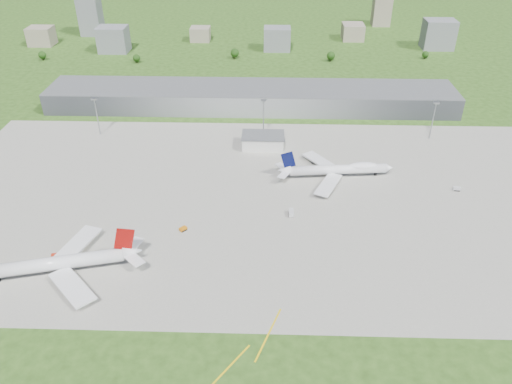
{
  "coord_description": "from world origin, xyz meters",
  "views": [
    {
      "loc": [
        14.23,
        -185.98,
        147.94
      ],
      "look_at": [
        7.62,
        31.57,
        9.0
      ],
      "focal_mm": 35.0,
      "sensor_mm": 36.0,
      "label": 1
    }
  ],
  "objects_px": {
    "airliner_red_twin": "(60,263)",
    "fire_truck": "(61,257)",
    "van_white_far": "(457,189)",
    "van_white_near": "(291,213)",
    "tug_yellow": "(183,229)",
    "airliner_blue_quad": "(338,170)"
  },
  "relations": [
    {
      "from": "airliner_red_twin",
      "to": "van_white_far",
      "type": "height_order",
      "value": "airliner_red_twin"
    },
    {
      "from": "van_white_near",
      "to": "van_white_far",
      "type": "relative_size",
      "value": 1.3
    },
    {
      "from": "fire_truck",
      "to": "tug_yellow",
      "type": "distance_m",
      "value": 57.18
    },
    {
      "from": "airliner_red_twin",
      "to": "airliner_blue_quad",
      "type": "distance_m",
      "value": 155.82
    },
    {
      "from": "van_white_near",
      "to": "fire_truck",
      "type": "bearing_deg",
      "value": 108.97
    },
    {
      "from": "airliner_red_twin",
      "to": "fire_truck",
      "type": "relative_size",
      "value": 8.82
    },
    {
      "from": "airliner_blue_quad",
      "to": "fire_truck",
      "type": "height_order",
      "value": "airliner_blue_quad"
    },
    {
      "from": "fire_truck",
      "to": "van_white_far",
      "type": "relative_size",
      "value": 1.92
    },
    {
      "from": "van_white_near",
      "to": "airliner_red_twin",
      "type": "bearing_deg",
      "value": 113.52
    },
    {
      "from": "fire_truck",
      "to": "van_white_far",
      "type": "bearing_deg",
      "value": 4.16
    },
    {
      "from": "fire_truck",
      "to": "tug_yellow",
      "type": "height_order",
      "value": "fire_truck"
    },
    {
      "from": "airliner_red_twin",
      "to": "airliner_blue_quad",
      "type": "xyz_separation_m",
      "value": [
        129.75,
        86.29,
        -0.45
      ]
    },
    {
      "from": "airliner_blue_quad",
      "to": "tug_yellow",
      "type": "xyz_separation_m",
      "value": [
        -81.33,
        -54.25,
        -3.91
      ]
    },
    {
      "from": "tug_yellow",
      "to": "van_white_near",
      "type": "bearing_deg",
      "value": -28.94
    },
    {
      "from": "fire_truck",
      "to": "tug_yellow",
      "type": "xyz_separation_m",
      "value": [
        51.96,
        23.86,
        -0.76
      ]
    },
    {
      "from": "fire_truck",
      "to": "airliner_red_twin",
      "type": "bearing_deg",
      "value": -80.61
    },
    {
      "from": "van_white_far",
      "to": "fire_truck",
      "type": "bearing_deg",
      "value": -154.88
    },
    {
      "from": "van_white_near",
      "to": "airliner_blue_quad",
      "type": "bearing_deg",
      "value": -36.38
    },
    {
      "from": "fire_truck",
      "to": "van_white_far",
      "type": "xyz_separation_m",
      "value": [
        197.77,
        65.03,
        -0.61
      ]
    },
    {
      "from": "van_white_near",
      "to": "van_white_far",
      "type": "bearing_deg",
      "value": -75.2
    },
    {
      "from": "tug_yellow",
      "to": "van_white_near",
      "type": "xyz_separation_m",
      "value": [
        53.46,
        14.78,
        0.44
      ]
    },
    {
      "from": "van_white_near",
      "to": "tug_yellow",
      "type": "bearing_deg",
      "value": 104.3
    }
  ]
}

